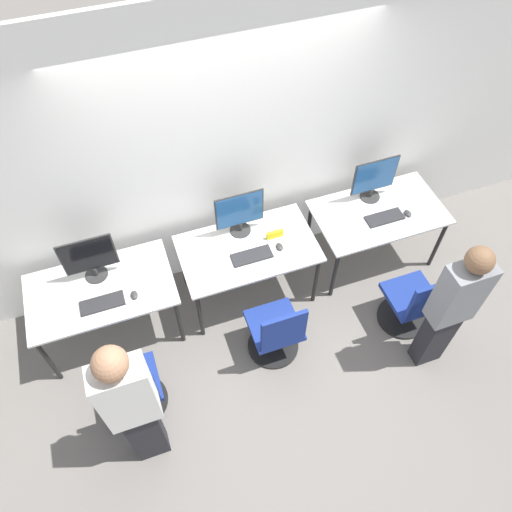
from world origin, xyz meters
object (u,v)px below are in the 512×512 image
(office_chair_center, at_px, (276,333))
(mouse_left, at_px, (134,295))
(keyboard_left, at_px, (102,303))
(keyboard_center, at_px, (252,256))
(monitor_right, at_px, (374,178))
(person_right, at_px, (452,307))
(person_left, at_px, (132,405))
(mouse_center, at_px, (280,247))
(office_chair_left, at_px, (135,392))
(mouse_right, at_px, (408,213))
(monitor_center, at_px, (240,213))
(keyboard_right, at_px, (385,218))
(monitor_left, at_px, (89,258))
(office_chair_right, at_px, (413,304))

(office_chair_center, bearing_deg, mouse_left, 153.05)
(keyboard_left, xyz_separation_m, keyboard_center, (1.35, 0.05, 0.00))
(monitor_right, distance_m, person_right, 1.44)
(keyboard_center, bearing_deg, person_left, -138.68)
(mouse_center, height_order, office_chair_center, office_chair_center)
(office_chair_left, height_order, mouse_right, office_chair_left)
(keyboard_left, distance_m, mouse_right, 2.93)
(office_chair_left, height_order, monitor_center, monitor_center)
(keyboard_right, distance_m, mouse_right, 0.24)
(office_chair_left, bearing_deg, person_left, -85.63)
(mouse_left, relative_size, person_right, 0.06)
(monitor_center, xyz_separation_m, mouse_right, (1.58, -0.35, -0.23))
(monitor_center, distance_m, person_right, 1.95)
(keyboard_left, height_order, office_chair_center, office_chair_center)
(monitor_right, bearing_deg, mouse_left, -171.12)
(monitor_left, xyz_separation_m, office_chair_right, (2.66, -1.02, -0.61))
(person_left, bearing_deg, mouse_center, 36.13)
(office_chair_left, bearing_deg, mouse_center, 25.68)
(monitor_left, relative_size, mouse_left, 5.24)
(mouse_left, xyz_separation_m, mouse_right, (2.66, 0.04, 0.00))
(keyboard_center, bearing_deg, person_right, -40.53)
(office_chair_left, distance_m, person_left, 0.70)
(monitor_center, height_order, monitor_right, same)
(monitor_left, distance_m, monitor_center, 1.35)
(mouse_left, height_order, keyboard_center, mouse_left)
(mouse_right, bearing_deg, monitor_right, 125.01)
(keyboard_left, xyz_separation_m, monitor_right, (2.69, 0.37, 0.24))
(office_chair_center, relative_size, monitor_right, 1.83)
(monitor_right, bearing_deg, keyboard_center, -166.84)
(person_left, distance_m, mouse_center, 1.90)
(monitor_right, bearing_deg, monitor_center, 179.46)
(monitor_center, bearing_deg, office_chair_right, -39.47)
(office_chair_left, bearing_deg, keyboard_center, 29.84)
(monitor_right, bearing_deg, mouse_center, -164.26)
(mouse_right, bearing_deg, person_left, -159.11)
(monitor_right, bearing_deg, person_right, -91.43)
(office_chair_center, relative_size, mouse_right, 9.62)
(mouse_center, distance_m, office_chair_right, 1.35)
(keyboard_right, bearing_deg, person_left, -156.86)
(office_chair_left, xyz_separation_m, person_left, (0.03, -0.37, 0.59))
(keyboard_left, bearing_deg, monitor_center, 15.79)
(keyboard_center, height_order, mouse_right, mouse_right)
(monitor_left, xyz_separation_m, person_right, (2.66, -1.38, -0.10))
(office_chair_left, distance_m, monitor_center, 1.77)
(keyboard_left, relative_size, person_right, 0.23)
(keyboard_right, relative_size, mouse_right, 4.09)
(office_chair_center, distance_m, person_right, 1.49)
(person_left, height_order, mouse_right, person_left)
(monitor_left, height_order, office_chair_right, monitor_left)
(keyboard_right, bearing_deg, keyboard_center, -179.59)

